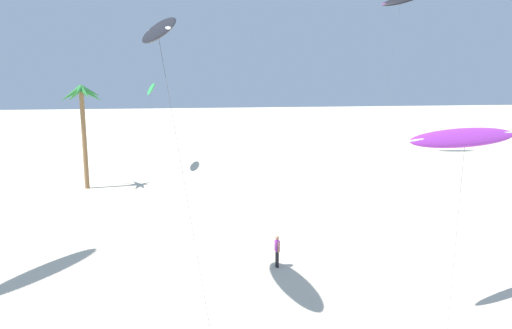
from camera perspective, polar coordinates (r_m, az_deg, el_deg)
The scene contains 6 objects.
palm_tree_4 at distance 45.96m, azimuth -19.63°, elevation 6.60°, with size 3.71×4.04×9.30m.
flying_kite_1 at distance 21.11m, azimuth -11.41°, elevation 15.09°, with size 3.04×7.01×12.80m.
flying_kite_2 at distance 53.99m, azimuth -12.14°, elevation 8.65°, with size 1.02×13.07×9.58m.
flying_kite_3 at distance 65.29m, azimuth 16.56°, elevation 17.90°, with size 6.25×4.81×20.27m.
flying_kite_4 at distance 22.77m, azimuth 23.26°, elevation 2.93°, with size 6.54×4.05×8.04m.
person_foreground_walker at distance 26.49m, azimuth 2.48°, elevation -9.95°, with size 0.25×0.50×1.74m.
Camera 1 is at (-4.58, -1.27, 10.20)m, focal length 34.26 mm.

